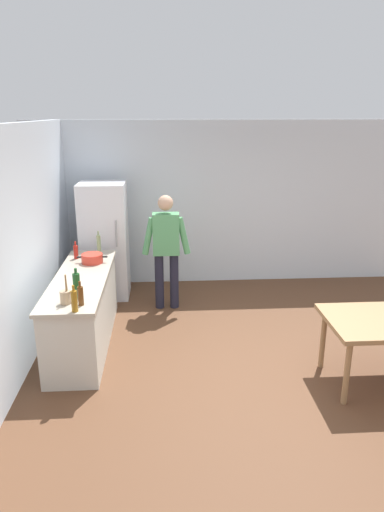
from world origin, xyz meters
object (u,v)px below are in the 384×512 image
object	(u,v)px
bottle_vinegar_tall	(99,244)
bottle_oil_amber	(74,301)
utensil_jar	(65,297)
bottle_wine_green	(77,286)
person	(166,245)
refrigerator	(105,241)
cooking_pot	(92,258)
bottle_sauce_red	(76,252)
bottle_beer_brown	(81,295)

from	to	relation	value
bottle_vinegar_tall	bottle_oil_amber	bearing A→B (deg)	-89.57
utensil_jar	bottle_oil_amber	bearing A→B (deg)	-57.63
bottle_wine_green	bottle_oil_amber	size ratio (longest dim) A/B	1.21
person	refrigerator	bearing A→B (deg)	149.77
bottle_vinegar_tall	bottle_oil_amber	size ratio (longest dim) A/B	1.14
bottle_oil_amber	refrigerator	bearing A→B (deg)	90.34
utensil_jar	bottle_vinegar_tall	world-z (taller)	same
utensil_jar	bottle_wine_green	world-z (taller)	bottle_wine_green
cooking_pot	bottle_wine_green	bearing A→B (deg)	-89.22
refrigerator	bottle_wine_green	world-z (taller)	refrigerator
bottle_sauce_red	utensil_jar	bearing A→B (deg)	-83.92
bottle_oil_amber	bottle_vinegar_tall	bearing A→B (deg)	90.43
utensil_jar	bottle_vinegar_tall	xyz separation A→B (m)	(0.12, 1.78, 0.06)
bottle_wine_green	bottle_oil_amber	world-z (taller)	bottle_wine_green
bottle_vinegar_tall	bottle_sauce_red	size ratio (longest dim) A/B	1.33
utensil_jar	bottle_oil_amber	distance (m)	0.25
refrigerator	bottle_oil_amber	size ratio (longest dim) A/B	6.43
bottle_sauce_red	bottle_beer_brown	bearing A→B (deg)	-78.29
bottle_beer_brown	cooking_pot	bearing A→B (deg)	93.48
person	bottle_beer_brown	bearing A→B (deg)	-115.11
bottle_beer_brown	bottle_oil_amber	bearing A→B (deg)	-102.34
bottle_beer_brown	bottle_sauce_red	world-z (taller)	bottle_beer_brown
refrigerator	person	xyz separation A→B (m)	(0.95, -0.55, 0.08)
refrigerator	bottle_wine_green	size ratio (longest dim) A/B	5.29
bottle_vinegar_tall	bottle_beer_brown	distance (m)	1.83
utensil_jar	bottle_beer_brown	xyz separation A→B (m)	(0.17, -0.05, 0.03)
refrigerator	bottle_beer_brown	bearing A→B (deg)	-88.83
cooking_pot	bottle_beer_brown	distance (m)	1.40
cooking_pot	utensil_jar	world-z (taller)	utensil_jar
bottle_sauce_red	bottle_oil_amber	bearing A→B (deg)	-80.42
bottle_vinegar_tall	bottle_beer_brown	size ratio (longest dim) A/B	1.23
bottle_vinegar_tall	person	bearing A→B (deg)	5.22
utensil_jar	bottle_wine_green	xyz separation A→B (m)	(0.10, 0.13, 0.07)
cooking_pot	bottle_sauce_red	world-z (taller)	bottle_sauce_red
person	bottle_vinegar_tall	xyz separation A→B (m)	(-0.95, -0.09, 0.06)
refrigerator	bottle_oil_amber	bearing A→B (deg)	-89.66
refrigerator	bottle_beer_brown	distance (m)	2.48
utensil_jar	bottle_wine_green	distance (m)	0.18
utensil_jar	cooking_pot	bearing A→B (deg)	86.58
bottle_oil_amber	bottle_beer_brown	bearing A→B (deg)	77.66
utensil_jar	bottle_wine_green	bearing A→B (deg)	53.94
cooking_pot	bottle_wine_green	size ratio (longest dim) A/B	1.18
cooking_pot	bottle_oil_amber	size ratio (longest dim) A/B	1.43
bottle_sauce_red	bottle_oil_amber	world-z (taller)	bottle_oil_amber
bottle_vinegar_tall	bottle_oil_amber	distance (m)	1.99
utensil_jar	bottle_sauce_red	xyz separation A→B (m)	(-0.17, 1.55, 0.02)
person	bottle_beer_brown	distance (m)	2.12
bottle_beer_brown	bottle_oil_amber	world-z (taller)	bottle_oil_amber
refrigerator	bottle_sauce_red	world-z (taller)	refrigerator
person	bottle_wine_green	bearing A→B (deg)	-119.12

